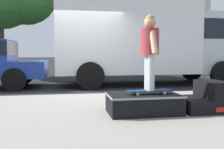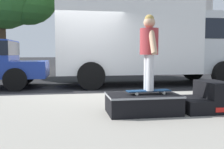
{
  "view_description": "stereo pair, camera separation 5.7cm",
  "coord_description": "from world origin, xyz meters",
  "px_view_note": "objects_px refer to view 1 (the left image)",
  "views": [
    {
      "loc": [
        -0.56,
        -7.2,
        1.18
      ],
      "look_at": [
        0.44,
        -1.49,
        0.7
      ],
      "focal_mm": 41.44,
      "sensor_mm": 36.0,
      "label": 1
    },
    {
      "loc": [
        -0.51,
        -7.21,
        1.18
      ],
      "look_at": [
        0.44,
        -1.49,
        0.7
      ],
      "focal_mm": 41.44,
      "sensor_mm": 36.0,
      "label": 2
    }
  ],
  "objects_px": {
    "box_truck": "(150,39)",
    "skater_kid": "(150,46)",
    "skate_box": "(143,103)",
    "skateboard": "(149,91)",
    "kicker_ramp": "(207,98)"
  },
  "relations": [
    {
      "from": "skater_kid",
      "to": "skateboard",
      "type": "bearing_deg",
      "value": 90.0
    },
    {
      "from": "skate_box",
      "to": "kicker_ramp",
      "type": "xyz_separation_m",
      "value": [
        1.22,
        -0.0,
        0.04
      ]
    },
    {
      "from": "skate_box",
      "to": "skater_kid",
      "type": "height_order",
      "value": "skater_kid"
    },
    {
      "from": "skateboard",
      "to": "box_truck",
      "type": "distance_m",
      "value": 5.48
    },
    {
      "from": "skateboard",
      "to": "skate_box",
      "type": "bearing_deg",
      "value": 174.13
    },
    {
      "from": "skater_kid",
      "to": "box_truck",
      "type": "height_order",
      "value": "box_truck"
    },
    {
      "from": "skater_kid",
      "to": "skate_box",
      "type": "bearing_deg",
      "value": 174.13
    },
    {
      "from": "kicker_ramp",
      "to": "box_truck",
      "type": "bearing_deg",
      "value": 83.61
    },
    {
      "from": "kicker_ramp",
      "to": "skater_kid",
      "type": "bearing_deg",
      "value": -179.49
    },
    {
      "from": "kicker_ramp",
      "to": "skater_kid",
      "type": "relative_size",
      "value": 0.66
    },
    {
      "from": "box_truck",
      "to": "skateboard",
      "type": "bearing_deg",
      "value": -108.35
    },
    {
      "from": "box_truck",
      "to": "skate_box",
      "type": "bearing_deg",
      "value": -109.4
    },
    {
      "from": "box_truck",
      "to": "skater_kid",
      "type": "bearing_deg",
      "value": -108.35
    },
    {
      "from": "skate_box",
      "to": "kicker_ramp",
      "type": "height_order",
      "value": "kicker_ramp"
    },
    {
      "from": "skateboard",
      "to": "skater_kid",
      "type": "xyz_separation_m",
      "value": [
        0.0,
        -0.0,
        0.78
      ]
    }
  ]
}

